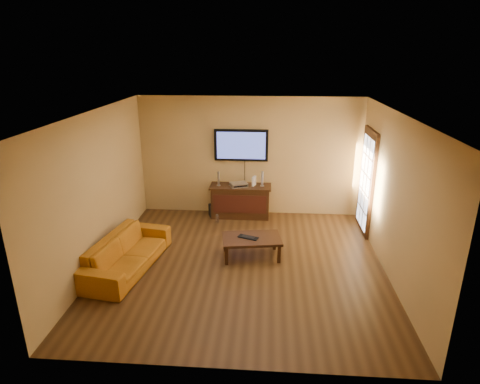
# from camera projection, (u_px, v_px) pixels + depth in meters

# --- Properties ---
(ground_plane) EXTENTS (5.00, 5.00, 0.00)m
(ground_plane) POSITION_uv_depth(u_px,v_px,m) (242.00, 265.00, 7.19)
(ground_plane) COLOR #3A2410
(ground_plane) RESTS_ON ground
(room_walls) EXTENTS (5.00, 5.00, 5.00)m
(room_walls) POSITION_uv_depth(u_px,v_px,m) (245.00, 165.00, 7.21)
(room_walls) COLOR tan
(room_walls) RESTS_ON ground
(french_door) EXTENTS (0.07, 1.02, 2.22)m
(french_door) POSITION_uv_depth(u_px,v_px,m) (366.00, 183.00, 8.27)
(french_door) COLOR black
(french_door) RESTS_ON ground
(media_console) EXTENTS (1.38, 0.53, 0.74)m
(media_console) POSITION_uv_depth(u_px,v_px,m) (240.00, 201.00, 9.17)
(media_console) COLOR black
(media_console) RESTS_ON ground
(television) EXTENTS (1.21, 0.08, 0.71)m
(television) POSITION_uv_depth(u_px,v_px,m) (241.00, 145.00, 8.96)
(television) COLOR black
(television) RESTS_ON ground
(coffee_table) EXTENTS (1.15, 0.79, 0.39)m
(coffee_table) POSITION_uv_depth(u_px,v_px,m) (252.00, 240.00, 7.36)
(coffee_table) COLOR black
(coffee_table) RESTS_ON ground
(sofa) EXTENTS (0.90, 2.09, 0.79)m
(sofa) POSITION_uv_depth(u_px,v_px,m) (127.00, 248.00, 6.96)
(sofa) COLOR #AF6613
(sofa) RESTS_ON ground
(speaker_left) EXTENTS (0.09, 0.09, 0.32)m
(speaker_left) POSITION_uv_depth(u_px,v_px,m) (219.00, 179.00, 9.01)
(speaker_left) COLOR silver
(speaker_left) RESTS_ON media_console
(speaker_right) EXTENTS (0.09, 0.09, 0.34)m
(speaker_right) POSITION_uv_depth(u_px,v_px,m) (262.00, 179.00, 8.98)
(speaker_right) COLOR silver
(speaker_right) RESTS_ON media_console
(av_receiver) EXTENTS (0.45, 0.39, 0.08)m
(av_receiver) POSITION_uv_depth(u_px,v_px,m) (239.00, 185.00, 8.99)
(av_receiver) COLOR silver
(av_receiver) RESTS_ON media_console
(game_console) EXTENTS (0.10, 0.16, 0.21)m
(game_console) POSITION_uv_depth(u_px,v_px,m) (254.00, 181.00, 9.03)
(game_console) COLOR white
(game_console) RESTS_ON media_console
(subwoofer) EXTENTS (0.36, 0.36, 0.28)m
(subwoofer) POSITION_uv_depth(u_px,v_px,m) (216.00, 211.00, 9.25)
(subwoofer) COLOR black
(subwoofer) RESTS_ON ground
(bottle) EXTENTS (0.07, 0.07, 0.20)m
(bottle) POSITION_uv_depth(u_px,v_px,m) (217.00, 218.00, 8.92)
(bottle) COLOR white
(bottle) RESTS_ON ground
(keyboard) EXTENTS (0.40, 0.26, 0.02)m
(keyboard) POSITION_uv_depth(u_px,v_px,m) (248.00, 237.00, 7.34)
(keyboard) COLOR black
(keyboard) RESTS_ON coffee_table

